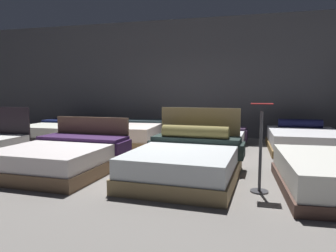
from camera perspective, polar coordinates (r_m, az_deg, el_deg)
ground_plane at (r=6.67m, az=-2.68°, el=-5.47°), size 18.00×18.00×0.02m
showroom_back_wall at (r=9.56m, az=3.04°, el=8.67°), size 18.00×0.06×3.50m
bed_1 at (r=5.61m, az=-18.47°, el=-5.41°), size 1.74×2.08×0.85m
bed_2 at (r=4.90m, az=3.43°, el=-6.38°), size 1.69×2.18×1.06m
bed_4 at (r=9.26m, az=-18.99°, el=-0.95°), size 1.66×2.04×0.52m
bed_5 at (r=8.19m, az=-6.74°, el=-1.42°), size 1.64×2.13×0.56m
bed_6 at (r=7.70m, az=8.30°, el=-2.41°), size 1.59×1.97×0.43m
bed_7 at (r=7.80m, az=23.70°, el=-2.46°), size 1.64×2.17×0.67m
price_sign at (r=4.36m, az=16.49°, el=-5.57°), size 0.28×0.24×1.19m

